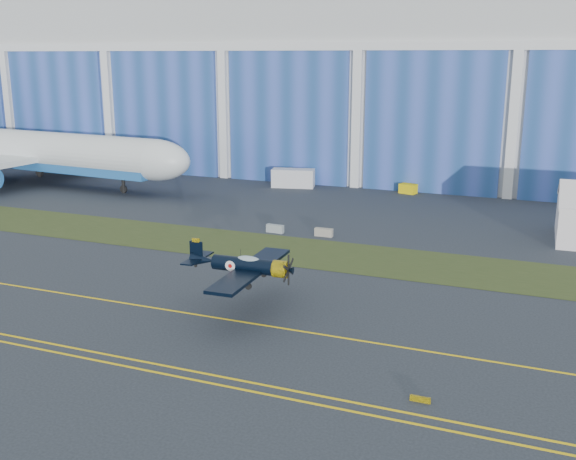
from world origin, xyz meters
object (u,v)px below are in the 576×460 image
at_px(jetliner, 25,108).
at_px(shipping_container, 293,178).
at_px(warbird, 244,265).
at_px(tug, 408,189).

height_order(jetliner, shipping_container, jetliner).
height_order(warbird, tug, warbird).
xyz_separation_m(shipping_container, tug, (17.15, 1.75, -0.68)).
relative_size(shipping_container, tug, 2.68).
bearing_deg(warbird, shipping_container, 105.38).
distance_m(shipping_container, tug, 17.25).
xyz_separation_m(warbird, tug, (1.93, 50.55, -3.07)).
relative_size(jetliner, shipping_container, 11.13).
bearing_deg(shipping_container, jetliner, -175.75).
relative_size(warbird, tug, 5.05).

